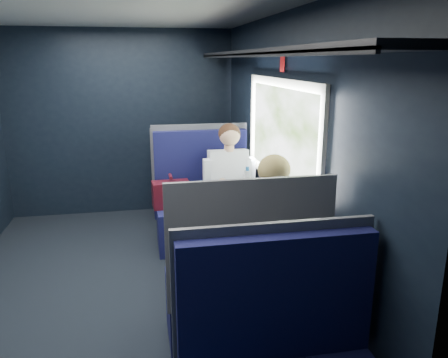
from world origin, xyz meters
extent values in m
cube|color=black|center=(0.00, 0.00, -0.01)|extent=(2.80, 4.20, 0.01)
cube|color=black|center=(1.45, 0.00, 1.15)|extent=(0.10, 4.20, 2.30)
cube|color=black|center=(0.00, 2.15, 1.15)|extent=(2.80, 0.10, 2.30)
cube|color=black|center=(0.00, -2.15, 1.15)|extent=(2.80, 0.10, 2.30)
cube|color=beige|center=(1.38, 0.00, 1.74)|extent=(0.03, 1.84, 0.07)
cube|color=beige|center=(1.38, 0.00, 0.90)|extent=(0.03, 1.84, 0.07)
cube|color=beige|center=(1.38, -0.89, 1.32)|extent=(0.03, 0.07, 0.78)
cube|color=beige|center=(1.38, 0.89, 1.32)|extent=(0.03, 0.07, 0.78)
cube|color=black|center=(1.22, 0.00, 1.98)|extent=(0.36, 4.10, 0.04)
cube|color=black|center=(1.05, 0.00, 1.96)|extent=(0.02, 4.10, 0.03)
cube|color=red|center=(1.38, 0.00, 1.89)|extent=(0.01, 0.10, 0.12)
cylinder|color=#54565E|center=(0.88, 0.00, 0.35)|extent=(0.08, 0.08, 0.70)
cube|color=silver|center=(1.06, 0.00, 0.72)|extent=(0.62, 1.00, 0.04)
cube|color=#0D0E3B|center=(0.85, 0.78, 0.23)|extent=(1.00, 0.50, 0.45)
cube|color=#0D0E3B|center=(0.85, 1.08, 0.82)|extent=(1.00, 0.10, 0.75)
cube|color=#54565E|center=(0.85, 1.14, 0.85)|extent=(1.04, 0.03, 0.82)
cube|color=#54565E|center=(0.85, 0.73, 0.55)|extent=(0.06, 0.40, 0.20)
cube|color=#4F111C|center=(0.50, 0.83, 0.58)|extent=(0.39, 0.23, 0.27)
cylinder|color=#4F111C|center=(0.50, 0.83, 0.77)|extent=(0.04, 0.16, 0.03)
cylinder|color=silver|center=(0.80, 0.67, 0.57)|extent=(0.09, 0.09, 0.25)
cylinder|color=#165FA9|center=(0.80, 0.67, 0.72)|extent=(0.05, 0.05, 0.05)
cube|color=#0D0E3B|center=(0.85, -0.78, 0.23)|extent=(1.00, 0.50, 0.45)
cube|color=#0D0E3B|center=(0.85, -1.08, 0.82)|extent=(1.00, 0.10, 0.75)
cube|color=#54565E|center=(0.85, -1.14, 0.85)|extent=(1.04, 0.03, 0.82)
cube|color=#54565E|center=(0.85, -0.73, 0.55)|extent=(0.06, 0.40, 0.20)
cube|color=#0D0E3B|center=(0.85, 1.88, 0.23)|extent=(1.00, 0.40, 0.45)
cube|color=#0D0E3B|center=(0.85, 1.64, 0.78)|extent=(1.00, 0.10, 0.66)
cube|color=#54565E|center=(0.85, 1.59, 0.80)|extent=(1.04, 0.03, 0.72)
cube|color=#0D0E3B|center=(0.85, -1.64, 0.78)|extent=(1.00, 0.10, 0.66)
cube|color=#54565E|center=(0.85, -1.59, 0.80)|extent=(1.04, 0.03, 0.72)
cube|color=black|center=(1.10, 0.64, 0.53)|extent=(0.36, 0.44, 0.16)
cube|color=black|center=(1.10, 0.44, 0.23)|extent=(0.32, 0.12, 0.45)
cube|color=white|center=(1.10, 0.80, 0.78)|extent=(0.40, 0.29, 0.53)
cylinder|color=#D8A88C|center=(1.10, 0.76, 1.06)|extent=(0.10, 0.10, 0.06)
sphere|color=#D8A88C|center=(1.10, 0.74, 1.20)|extent=(0.21, 0.21, 0.21)
sphere|color=#382114|center=(1.10, 0.76, 1.21)|extent=(0.22, 0.22, 0.22)
cube|color=white|center=(0.88, 0.76, 0.78)|extent=(0.09, 0.12, 0.34)
cube|color=white|center=(1.32, 0.76, 0.78)|extent=(0.09, 0.12, 0.34)
cube|color=black|center=(1.10, -0.64, 0.53)|extent=(0.36, 0.44, 0.16)
cube|color=black|center=(1.10, -0.44, 0.23)|extent=(0.32, 0.12, 0.45)
cube|color=black|center=(1.10, -0.80, 0.78)|extent=(0.40, 0.29, 0.53)
cylinder|color=#D8A88C|center=(1.10, -0.76, 1.06)|extent=(0.10, 0.10, 0.06)
sphere|color=#D8A88C|center=(1.10, -0.74, 1.20)|extent=(0.21, 0.21, 0.21)
sphere|color=tan|center=(1.10, -0.76, 1.21)|extent=(0.22, 0.22, 0.22)
cube|color=black|center=(0.88, -0.76, 0.78)|extent=(0.09, 0.12, 0.34)
cube|color=black|center=(1.32, -0.76, 0.78)|extent=(0.09, 0.12, 0.34)
cube|color=tan|center=(1.10, -0.86, 0.90)|extent=(0.26, 0.07, 0.36)
cube|color=white|center=(1.10, -0.05, 0.74)|extent=(0.60, 0.80, 0.01)
cube|color=silver|center=(1.17, 0.15, 0.75)|extent=(0.33, 0.38, 0.02)
cube|color=silver|center=(1.28, 0.15, 0.87)|extent=(0.11, 0.31, 0.22)
cube|color=black|center=(1.28, 0.15, 0.87)|extent=(0.09, 0.27, 0.18)
cylinder|color=silver|center=(1.20, 0.40, 0.82)|extent=(0.06, 0.06, 0.17)
cylinder|color=#165FA9|center=(1.20, 0.40, 0.93)|extent=(0.03, 0.03, 0.04)
cylinder|color=white|center=(1.21, 0.44, 0.79)|extent=(0.07, 0.07, 0.10)
camera|label=1|loc=(0.22, -3.50, 1.93)|focal=35.00mm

